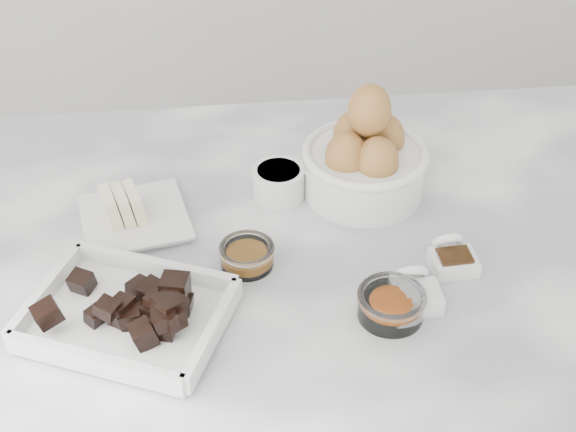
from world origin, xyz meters
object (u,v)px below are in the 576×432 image
at_px(chocolate_dish, 127,310).
at_px(honey_bowl, 247,255).
at_px(egg_bowl, 365,159).
at_px(zest_bowl, 391,304).
at_px(butter_plate, 132,213).
at_px(sugar_ramekin, 279,181).
at_px(salt_spoon, 415,291).
at_px(vanilla_spoon, 452,257).

xyz_separation_m(chocolate_dish, honey_bowl, (0.15, 0.09, -0.01)).
height_order(egg_bowl, zest_bowl, egg_bowl).
bearing_deg(butter_plate, honey_bowl, -33.96).
distance_m(chocolate_dish, zest_bowl, 0.32).
bearing_deg(egg_bowl, chocolate_dish, -144.20).
bearing_deg(honey_bowl, butter_plate, 146.04).
xyz_separation_m(sugar_ramekin, salt_spoon, (0.15, -0.24, -0.01)).
distance_m(sugar_ramekin, salt_spoon, 0.28).
height_order(chocolate_dish, vanilla_spoon, chocolate_dish).
height_order(egg_bowl, vanilla_spoon, egg_bowl).
height_order(butter_plate, egg_bowl, egg_bowl).
xyz_separation_m(egg_bowl, salt_spoon, (0.02, -0.23, -0.04)).
relative_size(sugar_ramekin, zest_bowl, 0.90).
bearing_deg(sugar_ramekin, egg_bowl, -1.08).
distance_m(honey_bowl, salt_spoon, 0.22).
height_order(sugar_ramekin, zest_bowl, sugar_ramekin).
bearing_deg(zest_bowl, sugar_ramekin, 113.18).
distance_m(butter_plate, sugar_ramekin, 0.21).
distance_m(butter_plate, egg_bowl, 0.34).
bearing_deg(sugar_ramekin, zest_bowl, -66.82).
bearing_deg(salt_spoon, chocolate_dish, -179.17).
xyz_separation_m(egg_bowl, zest_bowl, (-0.01, -0.26, -0.04)).
relative_size(egg_bowl, honey_bowl, 2.49).
relative_size(egg_bowl, zest_bowl, 2.15).
relative_size(butter_plate, honey_bowl, 2.30).
bearing_deg(chocolate_dish, vanilla_spoon, 8.65).
bearing_deg(egg_bowl, butter_plate, -172.79).
bearing_deg(sugar_ramekin, butter_plate, -167.96).
distance_m(butter_plate, salt_spoon, 0.40).
xyz_separation_m(chocolate_dish, zest_bowl, (0.32, -0.02, -0.00)).
relative_size(chocolate_dish, salt_spoon, 3.86).
relative_size(sugar_ramekin, egg_bowl, 0.42).
xyz_separation_m(chocolate_dish, sugar_ramekin, (0.21, 0.24, 0.00)).
xyz_separation_m(honey_bowl, vanilla_spoon, (0.27, -0.03, -0.00)).
xyz_separation_m(chocolate_dish, vanilla_spoon, (0.42, 0.06, -0.01)).
bearing_deg(egg_bowl, sugar_ramekin, 178.92).
relative_size(honey_bowl, zest_bowl, 0.87).
relative_size(chocolate_dish, butter_plate, 1.68).
relative_size(chocolate_dish, egg_bowl, 1.55).
distance_m(egg_bowl, salt_spoon, 0.24).
distance_m(zest_bowl, vanilla_spoon, 0.13).
distance_m(vanilla_spoon, salt_spoon, 0.09).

